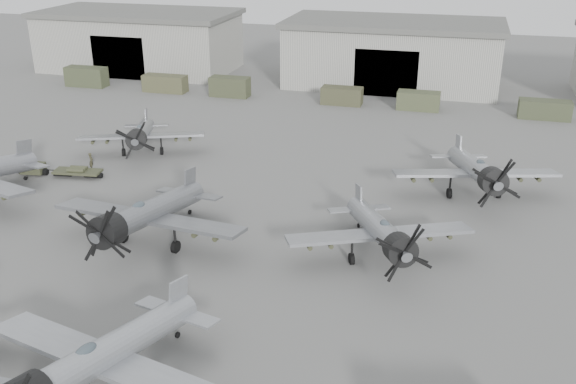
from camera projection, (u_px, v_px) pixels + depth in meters
name	position (u px, v px, depth m)	size (l,w,h in m)	color
ground	(252.00, 351.00, 34.15)	(220.00, 220.00, 0.00)	slate
hangar_left	(140.00, 40.00, 96.57)	(29.00, 14.80, 8.70)	#B3B2A7
hangar_center	(393.00, 53.00, 87.42)	(29.00, 14.80, 8.70)	#B3B2A7
support_truck_0	(86.00, 77.00, 87.68)	(5.64, 2.20, 2.64)	#3D442C
support_truck_1	(165.00, 83.00, 84.94)	(5.78, 2.20, 2.21)	#494930
support_truck_2	(230.00, 87.00, 82.69)	(5.05, 2.20, 2.51)	#3D412B
support_truck_3	(342.00, 96.00, 79.22)	(5.02, 2.20, 2.13)	#3F402A
support_truck_4	(418.00, 101.00, 76.97)	(5.05, 2.20, 2.19)	#454B31
support_truck_5	(545.00, 109.00, 73.53)	(5.76, 2.20, 2.13)	#3C422B
aircraft_near_1	(99.00, 359.00, 29.74)	(13.53, 12.18, 5.38)	#9FA3A8
aircraft_mid_1	(145.00, 215.00, 43.91)	(14.16, 12.74, 5.64)	gray
aircraft_mid_2	(381.00, 232.00, 42.14)	(12.27, 11.13, 5.03)	gray
aircraft_far_0	(141.00, 134.00, 61.56)	(11.99, 10.83, 4.85)	gray
aircraft_far_1	(477.00, 171.00, 51.92)	(13.47, 12.13, 5.37)	#93969C
tug_trailer	(50.00, 169.00, 57.39)	(7.44, 2.29, 1.48)	#3A3D28
ground_crew	(91.00, 161.00, 58.70)	(0.58, 0.38, 1.58)	#3A3826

